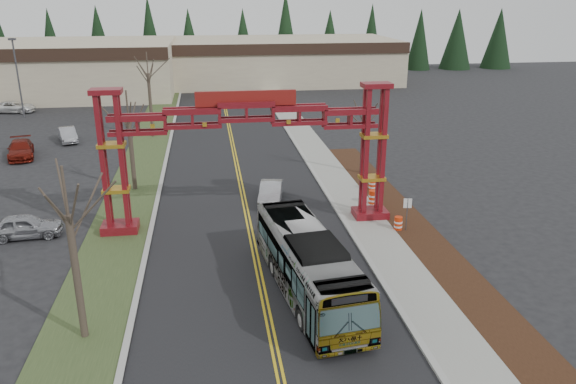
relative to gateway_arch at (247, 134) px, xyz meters
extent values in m
cube|color=black|center=(0.00, 7.00, -5.97)|extent=(12.00, 110.00, 0.02)
cube|color=gold|center=(-0.12, 7.00, -5.96)|extent=(0.12, 100.00, 0.01)
cube|color=gold|center=(0.12, 7.00, -5.96)|extent=(0.12, 100.00, 0.01)
cube|color=#AAAAA5|center=(6.15, 7.00, -5.91)|extent=(0.30, 110.00, 0.15)
cube|color=gray|center=(7.60, 7.00, -5.91)|extent=(2.60, 110.00, 0.14)
cube|color=black|center=(10.20, -8.00, -5.92)|extent=(2.60, 50.00, 0.12)
cube|color=#344522|center=(-8.00, 7.00, -5.94)|extent=(4.00, 110.00, 0.08)
cube|color=#AAAAA5|center=(-6.15, 7.00, -5.91)|extent=(0.30, 110.00, 0.15)
cube|color=#5C0C0F|center=(-8.00, 0.00, -5.68)|extent=(2.20, 1.60, 0.60)
cube|color=#5C0C0F|center=(-8.55, -0.35, -1.38)|extent=(0.28, 0.28, 8.00)
cube|color=#5C0C0F|center=(-7.45, -0.35, -1.38)|extent=(0.28, 0.28, 8.00)
cube|color=#5C0C0F|center=(-8.55, 0.35, -1.38)|extent=(0.28, 0.28, 8.00)
cube|color=#5C0C0F|center=(-7.45, 0.35, -1.38)|extent=(0.28, 0.28, 8.00)
cube|color=gold|center=(-8.00, 0.00, -3.18)|extent=(1.60, 1.10, 0.22)
cube|color=gold|center=(-8.00, 0.00, -0.38)|extent=(1.60, 1.10, 0.22)
cube|color=#5C0C0F|center=(-8.00, 0.00, 2.77)|extent=(1.80, 1.20, 0.30)
cube|color=#5C0C0F|center=(8.00, 0.00, -5.68)|extent=(2.20, 1.60, 0.60)
cube|color=#5C0C0F|center=(7.45, -0.35, -1.38)|extent=(0.28, 0.28, 8.00)
cube|color=#5C0C0F|center=(8.55, -0.35, -1.38)|extent=(0.28, 0.28, 8.00)
cube|color=#5C0C0F|center=(7.45, 0.35, -1.38)|extent=(0.28, 0.28, 8.00)
cube|color=#5C0C0F|center=(8.55, 0.35, -1.38)|extent=(0.28, 0.28, 8.00)
cube|color=gold|center=(8.00, 0.00, -3.18)|extent=(1.60, 1.10, 0.22)
cube|color=gold|center=(8.00, 0.00, -0.38)|extent=(1.60, 1.10, 0.22)
cube|color=#5C0C0F|center=(8.00, 0.00, 2.77)|extent=(1.80, 1.20, 0.30)
cube|color=#5C0C0F|center=(0.00, 0.00, 1.52)|extent=(16.00, 0.90, 1.00)
cube|color=#5C0C0F|center=(0.00, 0.00, 0.62)|extent=(16.00, 0.90, 0.60)
cube|color=maroon|center=(0.00, 0.00, 2.17)|extent=(6.00, 0.25, 0.90)
cube|color=tan|center=(-30.00, 54.00, -2.23)|extent=(46.00, 22.00, 7.50)
cube|color=tan|center=(10.00, 62.00, -2.48)|extent=(38.00, 20.00, 7.00)
cube|color=black|center=(10.00, 51.90, 0.22)|extent=(38.00, 0.40, 1.60)
cylinder|color=#382D26|center=(-38.00, 74.00, -5.18)|extent=(0.80, 0.80, 1.60)
cone|color=black|center=(-29.50, 74.00, 0.52)|extent=(5.60, 5.60, 13.00)
cylinder|color=#382D26|center=(-29.50, 74.00, -5.18)|extent=(0.80, 0.80, 1.60)
cone|color=black|center=(-21.00, 74.00, 0.52)|extent=(5.60, 5.60, 13.00)
cylinder|color=#382D26|center=(-21.00, 74.00, -5.18)|extent=(0.80, 0.80, 1.60)
cone|color=black|center=(-12.50, 74.00, 0.52)|extent=(5.60, 5.60, 13.00)
cylinder|color=#382D26|center=(-12.50, 74.00, -5.18)|extent=(0.80, 0.80, 1.60)
cone|color=black|center=(-4.00, 74.00, 0.52)|extent=(5.60, 5.60, 13.00)
cylinder|color=#382D26|center=(-4.00, 74.00, -5.18)|extent=(0.80, 0.80, 1.60)
cone|color=black|center=(4.50, 74.00, 0.52)|extent=(5.60, 5.60, 13.00)
cylinder|color=#382D26|center=(4.50, 74.00, -5.18)|extent=(0.80, 0.80, 1.60)
cone|color=black|center=(13.00, 74.00, 0.52)|extent=(5.60, 5.60, 13.00)
cylinder|color=#382D26|center=(13.00, 74.00, -5.18)|extent=(0.80, 0.80, 1.60)
cone|color=black|center=(21.50, 74.00, 0.52)|extent=(5.60, 5.60, 13.00)
cylinder|color=#382D26|center=(21.50, 74.00, -5.18)|extent=(0.80, 0.80, 1.60)
cone|color=black|center=(30.00, 74.00, 0.52)|extent=(5.60, 5.60, 13.00)
cylinder|color=#382D26|center=(30.00, 74.00, -5.18)|extent=(0.80, 0.80, 1.60)
cone|color=black|center=(38.50, 74.00, 0.52)|extent=(5.60, 5.60, 13.00)
cylinder|color=#382D26|center=(38.50, 74.00, -5.18)|extent=(0.80, 0.80, 1.60)
cone|color=black|center=(47.00, 74.00, 0.52)|extent=(5.60, 5.60, 13.00)
cylinder|color=#382D26|center=(47.00, 74.00, -5.18)|extent=(0.80, 0.80, 1.60)
cone|color=black|center=(55.50, 74.00, 0.52)|extent=(5.60, 5.60, 13.00)
cylinder|color=#382D26|center=(55.50, 74.00, -5.18)|extent=(0.80, 0.80, 1.60)
imported|color=#9FA2A7|center=(2.21, -9.12, -4.39)|extent=(4.04, 11.65, 3.18)
imported|color=#A5A8AD|center=(1.88, 4.00, -5.27)|extent=(2.31, 4.52, 1.42)
imported|color=#9C9CA3|center=(-13.57, 0.00, -5.25)|extent=(4.44, 2.10, 1.47)
imported|color=maroon|center=(-19.17, 18.72, -5.23)|extent=(3.34, 5.56, 1.51)
imported|color=#A0A0A7|center=(-16.26, 24.15, -5.28)|extent=(2.80, 4.54, 1.41)
imported|color=white|center=(-26.17, 40.31, -5.27)|extent=(5.39, 3.02, 1.42)
cylinder|color=#382D26|center=(-8.00, -11.46, -3.15)|extent=(0.31, 0.31, 5.67)
cylinder|color=#382D26|center=(-8.00, -11.46, 0.67)|extent=(0.12, 0.12, 2.15)
cylinder|color=#382D26|center=(-8.00, 8.10, -3.31)|extent=(0.33, 0.33, 5.35)
cylinder|color=#382D26|center=(-8.00, 8.10, 0.40)|extent=(0.12, 0.12, 2.27)
cylinder|color=#382D26|center=(-8.00, 24.90, -2.73)|extent=(0.32, 0.32, 6.51)
cylinder|color=#382D26|center=(-8.00, 24.90, 1.52)|extent=(0.12, 0.12, 2.19)
cylinder|color=#382D26|center=(10.00, 9.50, -3.60)|extent=(0.29, 0.29, 4.76)
cylinder|color=#382D26|center=(10.00, 9.50, -0.31)|extent=(0.11, 0.11, 2.01)
cylinder|color=#3F3F44|center=(-24.14, 37.19, -1.48)|extent=(0.20, 0.20, 9.00)
cube|color=#3F3F44|center=(-24.14, 37.19, 3.12)|extent=(0.80, 0.40, 0.25)
cylinder|color=#3F3F44|center=(9.57, -2.54, -4.88)|extent=(0.06, 0.06, 2.21)
cube|color=white|center=(9.57, -2.54, -4.07)|extent=(0.50, 0.13, 0.60)
cylinder|color=red|center=(9.13, -2.34, -5.51)|extent=(0.50, 0.50, 0.95)
cylinder|color=white|center=(9.13, -2.34, -5.36)|extent=(0.51, 0.51, 0.11)
cylinder|color=white|center=(9.13, -2.34, -5.65)|extent=(0.51, 0.51, 0.11)
cylinder|color=red|center=(8.85, 2.30, -5.44)|extent=(0.56, 0.56, 1.08)
cylinder|color=white|center=(8.85, 2.30, -5.28)|extent=(0.58, 0.58, 0.13)
cylinder|color=white|center=(8.85, 2.30, -5.60)|extent=(0.58, 0.58, 0.13)
cylinder|color=red|center=(9.66, 5.12, -5.47)|extent=(0.53, 0.53, 1.02)
cylinder|color=white|center=(9.66, 5.12, -5.32)|extent=(0.55, 0.55, 0.12)
cylinder|color=white|center=(9.66, 5.12, -5.63)|extent=(0.55, 0.55, 0.12)
camera|label=1|loc=(-2.30, -33.26, 8.01)|focal=35.00mm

